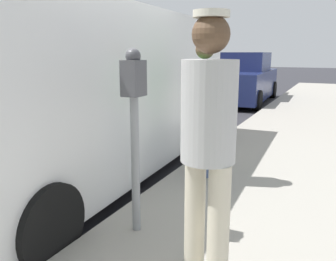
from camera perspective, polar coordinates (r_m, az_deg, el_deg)
ground_plane at (r=4.40m, az=-16.25°, el=-9.77°), size 80.00×80.00×0.00m
parking_meter_near at (r=2.80m, az=-5.53°, el=3.20°), size 0.14×0.18×1.52m
pedestrian_in_green at (r=4.03m, az=5.88°, el=4.77°), size 0.34×0.36×1.65m
pedestrian_in_gray at (r=2.15m, az=6.59°, el=-0.82°), size 0.34×0.34×1.72m
parked_van at (r=4.83m, az=-11.90°, el=6.60°), size 2.30×5.27×2.15m
parked_sedan_ahead at (r=12.11m, az=11.78°, el=8.11°), size 2.09×4.47×1.65m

